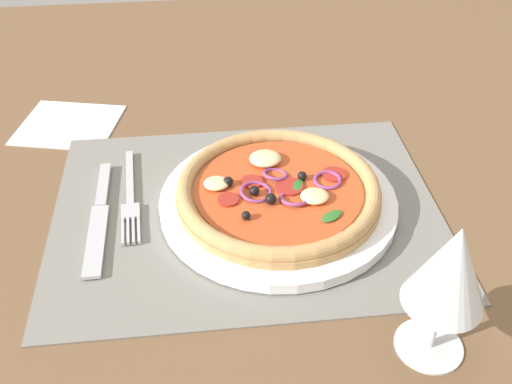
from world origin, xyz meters
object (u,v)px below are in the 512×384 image
Objects in this scene: wine_glass at (450,271)px; knife at (99,217)px; napkin at (69,124)px; plate at (278,204)px; fork at (130,199)px; pizza at (279,192)px.

knife is at bearing -33.56° from wine_glass.
wine_glass is 59.12cm from napkin.
plate reaches higher than fork.
fork is (17.68, -3.33, -2.22)cm from pizza.
pizza is at bearing 75.50° from fork.
wine_glass reaches higher than pizza.
pizza is 1.34× the size of fork.
fork is 1.33× the size of napkin.
knife is (21.09, -0.38, -2.19)cm from pizza.
wine_glass is (-28.96, 24.43, 9.44)cm from fork.
knife is at bearing 106.63° from napkin.
knife is 39.97cm from wine_glass.
napkin is (27.63, -22.30, -2.66)cm from pizza.
pizza is 21.20cm from knife.
wine_glass is at bearing 46.03° from fork.
plate is 18.01cm from fork.
pizza is 35.61cm from napkin.
plate is at bearing 98.40° from pizza.
plate is at bearing -61.82° from wine_glass.
knife is (3.41, 2.95, 0.03)cm from fork.
napkin is (9.96, -18.97, -0.44)cm from fork.
knife is at bearing -1.03° from pizza.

